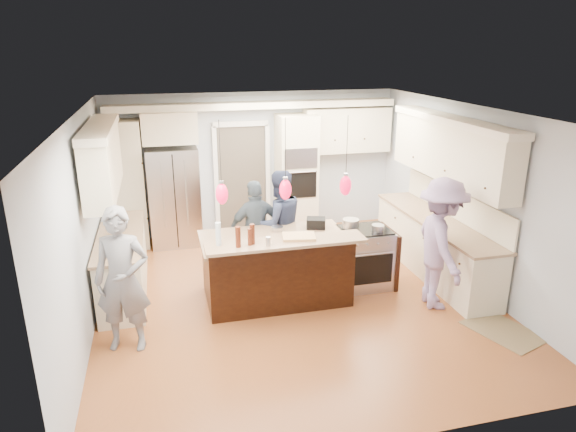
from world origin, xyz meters
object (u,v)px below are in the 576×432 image
object	(u,v)px
person_far_left	(279,224)
person_bar_end	(122,280)
refrigerator	(175,197)
island_range	(365,257)
kitchen_island	(276,267)

from	to	relation	value
person_far_left	person_bar_end	bearing A→B (deg)	25.64
refrigerator	island_range	size ratio (longest dim) A/B	1.96
refrigerator	island_range	distance (m)	3.71
person_far_left	kitchen_island	bearing A→B (deg)	64.40
kitchen_island	person_bar_end	bearing A→B (deg)	-158.25
refrigerator	island_range	world-z (taller)	refrigerator
person_far_left	refrigerator	bearing A→B (deg)	-58.96
refrigerator	kitchen_island	size ratio (longest dim) A/B	0.86
kitchen_island	person_bar_end	world-z (taller)	person_bar_end
island_range	person_bar_end	world-z (taller)	person_bar_end
kitchen_island	person_far_left	distance (m)	0.89
kitchen_island	island_range	size ratio (longest dim) A/B	2.28
kitchen_island	island_range	bearing A→B (deg)	3.08
island_range	person_far_left	xyz separation A→B (m)	(-1.18, 0.70, 0.40)
refrigerator	person_far_left	distance (m)	2.35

